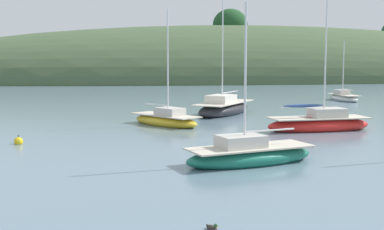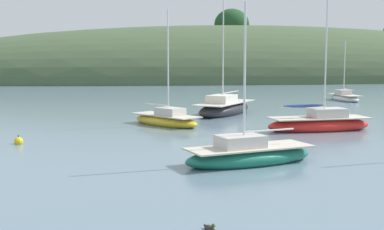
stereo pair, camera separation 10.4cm
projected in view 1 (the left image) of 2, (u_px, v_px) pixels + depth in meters
name	position (u px, v px, depth m)	size (l,w,h in m)	color
far_shoreline_hill	(254.00, 80.00, 100.98)	(150.00, 36.00, 25.84)	#425638
sailboat_cream_ketch	(224.00, 108.00, 37.95)	(6.53, 7.59, 10.53)	#232328
sailboat_yellow_far	(166.00, 120.00, 31.43)	(4.62, 5.50, 7.42)	gold
sailboat_orange_cutter	(343.00, 97.00, 50.67)	(1.78, 5.16, 6.24)	white
sailboat_black_sloop	(249.00, 155.00, 19.69)	(5.87, 3.24, 6.52)	#196B56
sailboat_blue_center	(319.00, 123.00, 29.14)	(6.47, 2.50, 8.48)	red
mooring_buoy_outer	(18.00, 142.00, 24.31)	(0.44, 0.44, 0.54)	yellow
duck_lone_right	(212.00, 228.00, 11.96)	(0.31, 0.41, 0.24)	#2D2823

